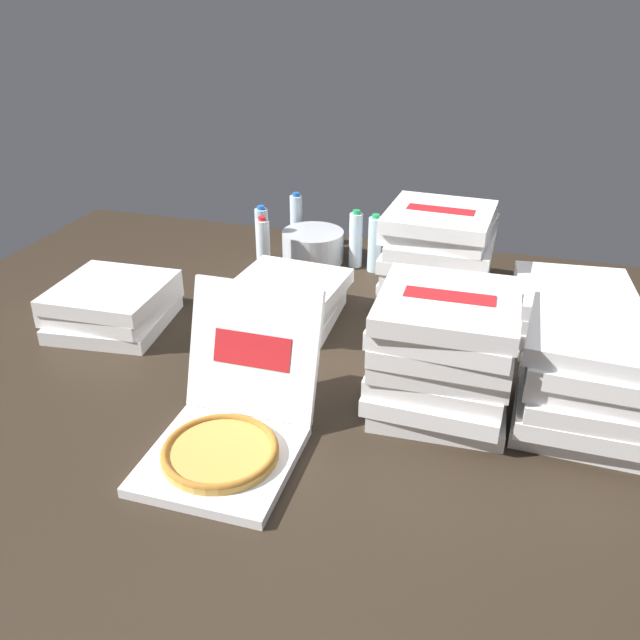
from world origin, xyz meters
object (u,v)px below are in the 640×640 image
at_px(pizza_stack_right_mid, 595,379).
at_px(water_bottle_1, 262,235).
at_px(pizza_stack_left_far, 443,353).
at_px(water_bottle_2, 375,244).
at_px(pizza_stack_center_far, 113,305).
at_px(pizza_stack_left_mid, 438,255).
at_px(water_bottle_3, 296,220).
at_px(water_bottle_4, 356,240).
at_px(pizza_stack_left_near, 573,314).
at_px(water_bottle_0, 263,247).
at_px(open_pizza_box, 231,422).
at_px(ice_bucket, 313,246).
at_px(pizza_stack_right_near, 286,299).

distance_m(pizza_stack_right_mid, water_bottle_1, 1.53).
xyz_separation_m(pizza_stack_left_far, water_bottle_2, (-0.39, 0.89, -0.06)).
height_order(pizza_stack_left_far, pizza_stack_center_far, pizza_stack_left_far).
relative_size(pizza_stack_center_far, pizza_stack_left_mid, 0.98).
xyz_separation_m(water_bottle_3, water_bottle_4, (0.31, -0.15, 0.00)).
bearing_deg(pizza_stack_left_near, water_bottle_2, 153.15).
relative_size(water_bottle_0, water_bottle_3, 1.00).
bearing_deg(water_bottle_1, pizza_stack_left_far, -44.49).
bearing_deg(open_pizza_box, water_bottle_0, 106.89).
bearing_deg(pizza_stack_left_near, ice_bucket, 158.09).
bearing_deg(pizza_stack_left_mid, water_bottle_0, 177.58).
distance_m(pizza_stack_left_far, pizza_stack_right_near, 0.72).
height_order(water_bottle_2, water_bottle_4, same).
xyz_separation_m(pizza_stack_left_near, pizza_stack_left_mid, (-0.48, 0.20, 0.08)).
bearing_deg(water_bottle_0, pizza_stack_right_mid, -30.11).
relative_size(pizza_stack_center_far, ice_bucket, 1.53).
distance_m(pizza_stack_left_near, pizza_stack_right_near, 0.98).
relative_size(open_pizza_box, pizza_stack_right_mid, 1.25).
height_order(water_bottle_1, water_bottle_2, same).
distance_m(water_bottle_0, water_bottle_1, 0.14).
distance_m(pizza_stack_left_far, water_bottle_4, 1.04).
bearing_deg(pizza_stack_center_far, ice_bucket, 56.75).
distance_m(water_bottle_1, water_bottle_4, 0.40).
bearing_deg(pizza_stack_left_near, water_bottle_3, 154.03).
bearing_deg(pizza_stack_right_near, water_bottle_2, 67.86).
relative_size(pizza_stack_left_far, ice_bucket, 1.50).
height_order(pizza_stack_center_far, water_bottle_3, water_bottle_3).
bearing_deg(pizza_stack_left_mid, pizza_stack_left_near, -22.19).
height_order(open_pizza_box, pizza_stack_right_mid, open_pizza_box).
bearing_deg(ice_bucket, pizza_stack_left_near, -21.91).
height_order(water_bottle_1, water_bottle_3, same).
height_order(open_pizza_box, ice_bucket, open_pizza_box).
height_order(pizza_stack_left_mid, water_bottle_1, pizza_stack_left_mid).
relative_size(pizza_stack_center_far, water_bottle_4, 1.65).
relative_size(water_bottle_0, water_bottle_1, 1.00).
xyz_separation_m(pizza_stack_left_mid, water_bottle_2, (-0.28, 0.19, -0.06)).
relative_size(pizza_stack_left_near, pizza_stack_right_near, 1.05).
bearing_deg(water_bottle_4, pizza_stack_left_near, -25.94).
xyz_separation_m(pizza_stack_left_far, ice_bucket, (-0.67, 0.92, -0.11)).
height_order(pizza_stack_right_near, water_bottle_4, water_bottle_4).
height_order(pizza_stack_left_near, water_bottle_0, water_bottle_0).
distance_m(open_pizza_box, water_bottle_4, 1.26).
bearing_deg(ice_bucket, pizza_stack_right_mid, -40.06).
bearing_deg(water_bottle_2, pizza_stack_left_far, -66.24).
bearing_deg(pizza_stack_left_near, water_bottle_1, 164.17).
bearing_deg(ice_bucket, pizza_stack_right_near, -82.87).
xyz_separation_m(open_pizza_box, ice_bucket, (-0.17, 1.27, -0.01)).
height_order(pizza_stack_left_mid, water_bottle_4, pizza_stack_left_mid).
height_order(ice_bucket, water_bottle_0, water_bottle_0).
bearing_deg(water_bottle_2, pizza_stack_center_far, -136.76).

